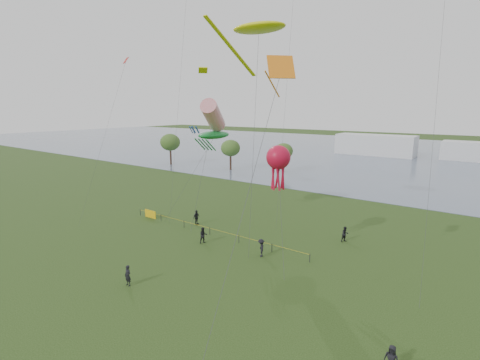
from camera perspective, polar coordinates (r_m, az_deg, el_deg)
The scene contains 16 objects.
ground_plane at distance 24.76m, azimuth -14.94°, elevation -22.50°, with size 400.00×400.00×0.00m, color #1E3410.
lake at distance 114.46m, azimuth 27.68°, elevation 3.49°, with size 400.00×120.00×0.08m, color slate.
pavilion_left at distance 111.66m, azimuth 21.33°, elevation 5.39°, with size 22.00×8.00×6.00m, color silver.
trees at distance 80.95m, azimuth -4.08°, elevation 5.55°, with size 32.10×11.73×7.60m.
fence at distance 43.02m, azimuth -11.18°, elevation -6.39°, with size 24.07×0.07×1.05m.
spectator_a at distance 36.57m, azimuth -6.04°, elevation -9.02°, with size 0.83×0.65×1.71m, color black.
spectator_b at distance 33.37m, azimuth 3.48°, elevation -11.05°, with size 1.11×0.64×1.72m, color black.
spectator_c at distance 42.27m, azimuth -7.16°, elevation -6.10°, with size 1.05×0.44×1.79m, color black.
spectator_d at distance 22.13m, azimuth 23.59°, elevation -25.32°, with size 0.76×0.49×1.55m, color black.
spectator_f at distance 29.69m, azimuth -17.93°, elevation -14.70°, with size 0.61×0.40×1.67m, color black.
spectator_g at distance 38.40m, azimuth 16.86°, elevation -8.51°, with size 0.80×0.62×1.64m, color black.
kite_stingray at distance 35.83m, azimuth 3.03°, elevation 23.58°, with size 5.52×10.20×21.63m.
kite_windsock at distance 40.02m, azimuth -4.44°, elevation 10.47°, with size 4.29×6.26×14.87m.
kite_creature at distance 41.65m, azimuth -4.32°, elevation 7.34°, with size 6.33×6.22×11.10m.
kite_octopus at distance 30.91m, azimuth 6.31°, elevation 3.56°, with size 3.80×4.40×10.58m.
kite_delta at distance 20.17m, azimuth 6.14°, elevation 16.10°, with size 1.63×9.06×16.70m.
Camera 1 is at (16.39, -12.45, 13.77)m, focal length 26.00 mm.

